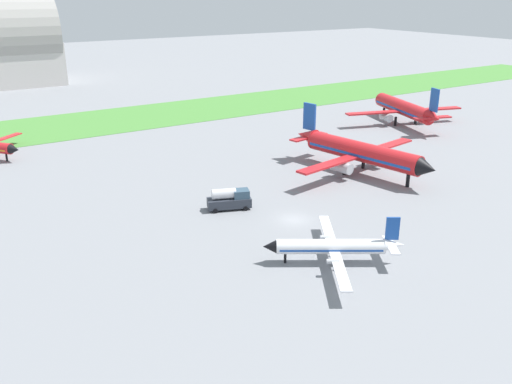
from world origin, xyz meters
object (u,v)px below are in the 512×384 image
(airplane_foreground_turboprop, at_px, (334,246))
(fuel_truck_near_gate, at_px, (230,199))
(airplane_midfield_jet, at_px, (360,152))
(airplane_parked_jet_far, at_px, (405,109))

(airplane_foreground_turboprop, bearing_deg, fuel_truck_near_gate, -52.61)
(airplane_midfield_jet, distance_m, fuel_truck_near_gate, 28.42)
(airplane_midfield_jet, bearing_deg, fuel_truck_near_gate, -95.10)
(fuel_truck_near_gate, bearing_deg, airplane_foreground_turboprop, -64.60)
(fuel_truck_near_gate, bearing_deg, airplane_parked_jet_far, 41.70)
(airplane_foreground_turboprop, height_order, fuel_truck_near_gate, airplane_foreground_turboprop)
(airplane_midfield_jet, bearing_deg, airplane_foreground_turboprop, -57.69)
(airplane_midfield_jet, xyz_separation_m, airplane_parked_jet_far, (35.15, 22.13, -0.04))
(airplane_parked_jet_far, relative_size, fuel_truck_near_gate, 4.27)
(airplane_parked_jet_far, bearing_deg, fuel_truck_near_gate, 128.58)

